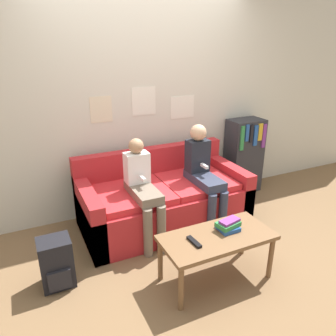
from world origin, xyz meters
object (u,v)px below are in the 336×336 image
coffee_table (217,241)px  person_right (204,171)px  bookshelf (244,155)px  backpack (56,263)px  person_left (143,187)px  couch (163,200)px  tv_remote (194,242)px

coffee_table → person_right: (0.38, 0.85, 0.25)m
bookshelf → backpack: size_ratio=2.28×
person_right → person_left: bearing=-178.8°
person_left → person_right: bearing=1.2°
couch → backpack: couch is taller
couch → bookshelf: size_ratio=1.82×
person_left → backpack: bearing=-160.3°
person_right → backpack: 1.71m
couch → coffee_table: couch is taller
couch → person_right: bearing=-27.2°
coffee_table → person_left: bearing=111.6°
backpack → tv_remote: bearing=-27.0°
person_left → backpack: 1.04m
couch → coffee_table: (0.02, -1.06, 0.10)m
couch → backpack: size_ratio=4.16×
coffee_table → bookshelf: 1.94m
person_left → bookshelf: bearing=18.4°
coffee_table → bookshelf: (1.34, 1.40, 0.12)m
couch → coffee_table: size_ratio=1.89×
couch → person_left: 0.49m
tv_remote → person_right: bearing=51.0°
person_left → bookshelf: 1.76m
person_right → backpack: size_ratio=2.57×
person_left → backpack: (-0.92, -0.33, -0.38)m
coffee_table → tv_remote: (-0.23, -0.01, 0.06)m
backpack → bookshelf: bearing=18.9°
person_left → tv_remote: bearing=-83.0°
person_right → tv_remote: size_ratio=6.49×
person_right → bookshelf: person_right is taller
coffee_table → person_right: person_right is taller
tv_remote → backpack: (-1.02, 0.52, -0.23)m
person_left → tv_remote: person_left is taller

